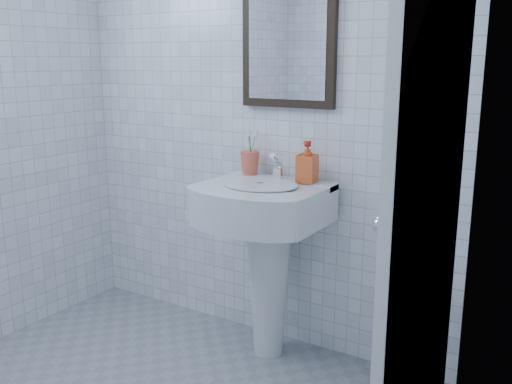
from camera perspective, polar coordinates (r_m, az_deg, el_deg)
The scene contains 10 objects.
wall_back at distance 2.95m, azimuth -0.14°, elevation 8.85°, with size 2.20×0.02×2.50m, color silver.
wall_right at distance 1.39m, azimuth 11.91°, elevation 3.76°, with size 0.02×2.40×2.50m, color silver.
washbasin at distance 2.79m, azimuth 1.04°, elevation -4.89°, with size 0.59×0.43×0.90m.
faucet at distance 2.80m, azimuth 2.20°, elevation 2.39°, with size 0.05×0.12×0.14m.
toothbrush_cup at distance 2.91m, azimuth -0.61°, elevation 2.94°, with size 0.10×0.10×0.12m, color #E25B40, non-canonical shape.
soap_dispenser at distance 2.72m, azimuth 5.15°, elevation 3.01°, with size 0.09×0.09×0.20m, color #CF4A14.
wall_mirror at distance 2.82m, azimuth 3.22°, elevation 14.73°, with size 0.50×0.04×0.62m.
bathroom_door at distance 1.96m, azimuth 16.66°, elevation -1.30°, with size 0.04×0.80×2.00m, color silver.
towel_ring at distance 2.09m, azimuth 17.33°, elevation 0.96°, with size 0.18×0.18×0.01m, color silver.
hand_towel at distance 2.14m, azimuth 16.49°, elevation -3.69°, with size 0.03×0.16×0.38m, color silver.
Camera 1 is at (1.57, -1.29, 1.47)m, focal length 40.00 mm.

